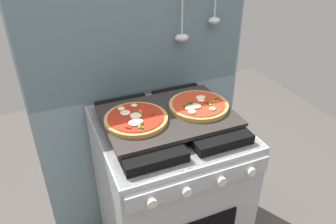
{
  "coord_description": "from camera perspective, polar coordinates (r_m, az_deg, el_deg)",
  "views": [
    {
      "loc": [
        -0.45,
        -1.07,
        1.62
      ],
      "look_at": [
        0.0,
        0.0,
        0.93
      ],
      "focal_mm": 34.69,
      "sensor_mm": 36.0,
      "label": 1
    }
  ],
  "objects": [
    {
      "name": "kitchen_backsplash",
      "position": [
        1.69,
        -4.37,
        1.31
      ],
      "size": [
        1.1,
        0.09,
        1.55
      ],
      "color": "#7A939E",
      "rests_on": "ground_plane"
    },
    {
      "name": "stove",
      "position": [
        1.65,
        0.02,
        -14.37
      ],
      "size": [
        0.6,
        0.64,
        0.9
      ],
      "color": "#B7BABF",
      "rests_on": "ground_plane"
    },
    {
      "name": "baking_tray",
      "position": [
        1.36,
        0.0,
        -0.65
      ],
      "size": [
        0.54,
        0.38,
        0.02
      ],
      "primitive_type": "cube",
      "color": "#2D2826",
      "rests_on": "stove"
    },
    {
      "name": "pizza_left",
      "position": [
        1.31,
        -5.67,
        -1.18
      ],
      "size": [
        0.26,
        0.26,
        0.03
      ],
      "color": "#C18947",
      "rests_on": "baking_tray"
    },
    {
      "name": "pizza_right",
      "position": [
        1.41,
        5.32,
        1.27
      ],
      "size": [
        0.26,
        0.26,
        0.03
      ],
      "color": "tan",
      "rests_on": "baking_tray"
    }
  ]
}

